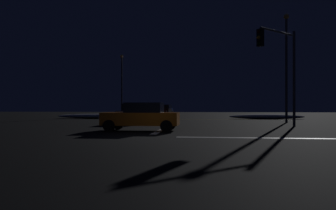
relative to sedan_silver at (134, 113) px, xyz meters
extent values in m
cube|color=black|center=(3.11, -10.70, -0.85)|extent=(120.00, 120.00, 0.10)
cube|color=white|center=(3.11, -2.66, -0.80)|extent=(0.35, 13.75, 0.01)
cube|color=yellow|center=(3.11, 8.94, -0.80)|extent=(22.00, 0.15, 0.01)
ellipsoid|color=white|center=(-5.72, 9.67, -0.54)|extent=(10.32, 1.50, 0.53)
ellipsoid|color=white|center=(11.95, 10.49, -0.54)|extent=(7.79, 1.50, 0.51)
cube|color=#B7B7BC|center=(0.00, -0.04, -0.13)|extent=(1.80, 4.20, 0.70)
cube|color=black|center=(0.00, 0.16, 0.49)|extent=(1.60, 2.00, 0.55)
cylinder|color=black|center=(0.90, -1.59, -0.48)|extent=(0.22, 0.64, 0.64)
cylinder|color=black|center=(-0.90, -1.59, -0.48)|extent=(0.22, 0.64, 0.64)
cylinder|color=black|center=(0.90, 1.51, -0.48)|extent=(0.22, 0.64, 0.64)
cylinder|color=black|center=(-0.90, 1.51, -0.48)|extent=(0.22, 0.64, 0.64)
sphere|color=#F9EFC6|center=(0.65, -2.16, -0.08)|extent=(0.22, 0.22, 0.22)
sphere|color=#F9EFC6|center=(-0.65, -2.16, -0.08)|extent=(0.22, 0.22, 0.22)
cube|color=silver|center=(-0.26, 5.55, -0.13)|extent=(1.80, 4.20, 0.70)
cube|color=black|center=(-0.26, 5.75, 0.49)|extent=(1.60, 2.00, 0.55)
cylinder|color=black|center=(0.64, 4.00, -0.48)|extent=(0.22, 0.64, 0.64)
cylinder|color=black|center=(-1.16, 4.00, -0.48)|extent=(0.22, 0.64, 0.64)
cylinder|color=black|center=(0.64, 7.10, -0.48)|extent=(0.22, 0.64, 0.64)
cylinder|color=black|center=(-1.16, 7.10, -0.48)|extent=(0.22, 0.64, 0.64)
sphere|color=#F9EFC6|center=(0.39, 3.43, -0.08)|extent=(0.22, 0.22, 0.22)
sphere|color=#F9EFC6|center=(-0.91, 3.43, -0.08)|extent=(0.22, 0.22, 0.22)
cube|color=maroon|center=(-0.59, 11.49, -0.13)|extent=(1.80, 4.20, 0.70)
cube|color=black|center=(-0.59, 11.69, 0.49)|extent=(1.60, 2.00, 0.55)
cylinder|color=black|center=(0.31, 9.94, -0.48)|extent=(0.22, 0.64, 0.64)
cylinder|color=black|center=(-1.49, 9.94, -0.48)|extent=(0.22, 0.64, 0.64)
cylinder|color=black|center=(0.31, 13.04, -0.48)|extent=(0.22, 0.64, 0.64)
cylinder|color=black|center=(-1.49, 13.04, -0.48)|extent=(0.22, 0.64, 0.64)
sphere|color=#F9EFC6|center=(0.06, 9.37, -0.08)|extent=(0.22, 0.22, 0.22)
sphere|color=#F9EFC6|center=(-1.24, 9.37, -0.08)|extent=(0.22, 0.22, 0.22)
cube|color=black|center=(-0.04, 17.85, -0.13)|extent=(1.80, 4.20, 0.70)
cube|color=black|center=(-0.04, 18.05, 0.49)|extent=(1.60, 2.00, 0.55)
cylinder|color=black|center=(0.86, 16.30, -0.48)|extent=(0.22, 0.64, 0.64)
cylinder|color=black|center=(-0.94, 16.30, -0.48)|extent=(0.22, 0.64, 0.64)
cylinder|color=black|center=(0.86, 19.40, -0.48)|extent=(0.22, 0.64, 0.64)
cylinder|color=black|center=(-0.94, 19.40, -0.48)|extent=(0.22, 0.64, 0.64)
sphere|color=#F9EFC6|center=(0.61, 15.73, -0.08)|extent=(0.22, 0.22, 0.22)
sphere|color=#F9EFC6|center=(-0.69, 15.73, -0.08)|extent=(0.22, 0.22, 0.22)
cube|color=navy|center=(-0.54, 23.82, -0.13)|extent=(1.80, 4.20, 0.70)
cube|color=black|center=(-0.54, 24.02, 0.49)|extent=(1.60, 2.00, 0.55)
cylinder|color=black|center=(0.36, 22.27, -0.48)|extent=(0.22, 0.64, 0.64)
cylinder|color=black|center=(-1.44, 22.27, -0.48)|extent=(0.22, 0.64, 0.64)
cylinder|color=black|center=(0.36, 25.37, -0.48)|extent=(0.22, 0.64, 0.64)
cylinder|color=black|center=(-1.44, 25.37, -0.48)|extent=(0.22, 0.64, 0.64)
sphere|color=#F9EFC6|center=(0.11, 21.70, -0.08)|extent=(0.22, 0.22, 0.22)
sphere|color=#F9EFC6|center=(-1.19, 21.70, -0.08)|extent=(0.22, 0.22, 0.22)
cube|color=#C66014|center=(2.06, -7.26, -0.13)|extent=(4.20, 1.80, 0.70)
cube|color=black|center=(2.26, -7.26, 0.49)|extent=(2.00, 1.60, 0.55)
cylinder|color=black|center=(0.51, -8.16, -0.48)|extent=(0.64, 0.22, 0.64)
cylinder|color=black|center=(0.51, -6.36, -0.48)|extent=(0.64, 0.22, 0.64)
cylinder|color=black|center=(3.61, -8.16, -0.48)|extent=(0.64, 0.22, 0.64)
cylinder|color=black|center=(3.61, -6.36, -0.48)|extent=(0.64, 0.22, 0.64)
sphere|color=#F9EFC6|center=(-0.06, -7.91, -0.08)|extent=(0.22, 0.22, 0.22)
sphere|color=#F9EFC6|center=(-0.06, -6.61, -0.08)|extent=(0.22, 0.22, 0.22)
cylinder|color=#4C4C51|center=(11.55, -2.26, 2.42)|extent=(0.18, 0.18, 6.44)
cylinder|color=#4C4C51|center=(10.24, -3.57, 5.34)|extent=(2.71, 2.71, 0.12)
cube|color=black|center=(8.92, -4.89, 4.71)|extent=(0.46, 0.46, 1.05)
sphere|color=black|center=(8.81, -5.00, 5.06)|extent=(0.22, 0.22, 0.22)
sphere|color=orange|center=(8.81, -5.00, 4.71)|extent=(0.22, 0.22, 0.22)
sphere|color=black|center=(8.81, -5.00, 4.37)|extent=(0.22, 0.22, 0.22)
cylinder|color=#424247|center=(12.25, 2.94, 3.51)|extent=(0.20, 0.20, 8.63)
sphere|color=#F9AD47|center=(12.25, 2.94, 8.01)|extent=(0.44, 0.44, 0.44)
cylinder|color=#424247|center=(-6.02, 18.94, 3.23)|extent=(0.20, 0.20, 8.07)
sphere|color=#F9AD47|center=(-6.02, 18.94, 7.45)|extent=(0.44, 0.44, 0.44)
camera|label=1|loc=(5.75, -25.19, 0.58)|focal=35.04mm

